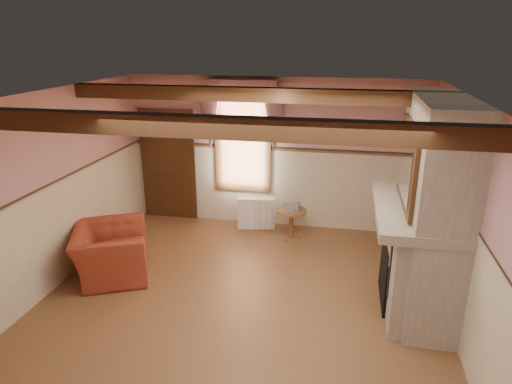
% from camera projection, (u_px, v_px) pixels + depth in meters
% --- Properties ---
extents(floor, '(5.50, 6.00, 0.01)m').
position_uv_depth(floor, '(238.00, 307.00, 6.18)').
color(floor, brown).
rests_on(floor, ground).
extents(ceiling, '(5.50, 6.00, 0.01)m').
position_uv_depth(ceiling, '(235.00, 99.00, 5.26)').
color(ceiling, silver).
rests_on(ceiling, wall_back).
extents(wall_back, '(5.50, 0.02, 2.80)m').
position_uv_depth(wall_back, '(275.00, 154.00, 8.50)').
color(wall_back, '#BB8287').
rests_on(wall_back, floor).
extents(wall_front, '(5.50, 0.02, 2.80)m').
position_uv_depth(wall_front, '(126.00, 378.00, 2.94)').
color(wall_front, '#BB8287').
rests_on(wall_front, floor).
extents(wall_left, '(0.02, 6.00, 2.80)m').
position_uv_depth(wall_left, '(41.00, 197.00, 6.24)').
color(wall_left, '#BB8287').
rests_on(wall_left, floor).
extents(wall_right, '(0.02, 6.00, 2.80)m').
position_uv_depth(wall_right, '(470.00, 229.00, 5.21)').
color(wall_right, '#BB8287').
rests_on(wall_right, floor).
extents(wainscot, '(5.50, 6.00, 1.50)m').
position_uv_depth(wainscot, '(237.00, 258.00, 5.93)').
color(wainscot, beige).
rests_on(wainscot, floor).
extents(chair_rail, '(5.50, 6.00, 0.08)m').
position_uv_depth(chair_rail, '(236.00, 204.00, 5.69)').
color(chair_rail, black).
rests_on(chair_rail, wainscot).
extents(firebox, '(0.20, 0.95, 0.90)m').
position_uv_depth(firebox, '(390.00, 271.00, 6.21)').
color(firebox, black).
rests_on(firebox, floor).
extents(armchair, '(1.43, 1.51, 0.77)m').
position_uv_depth(armchair, '(111.00, 252.00, 6.89)').
color(armchair, maroon).
rests_on(armchair, floor).
extents(side_table, '(0.67, 0.67, 0.55)m').
position_uv_depth(side_table, '(291.00, 224.00, 8.19)').
color(side_table, brown).
rests_on(side_table, floor).
extents(book_stack, '(0.30, 0.35, 0.20)m').
position_uv_depth(book_stack, '(291.00, 204.00, 8.10)').
color(book_stack, '#B7AD8C').
rests_on(book_stack, side_table).
extents(radiator, '(0.72, 0.30, 0.60)m').
position_uv_depth(radiator, '(256.00, 213.00, 8.64)').
color(radiator, white).
rests_on(radiator, floor).
extents(bowl, '(0.33, 0.33, 0.08)m').
position_uv_depth(bowl, '(419.00, 207.00, 5.70)').
color(bowl, brown).
rests_on(bowl, mantel).
extents(mantel_clock, '(0.14, 0.24, 0.20)m').
position_uv_depth(mantel_clock, '(411.00, 181.00, 6.51)').
color(mantel_clock, black).
rests_on(mantel_clock, mantel).
extents(oil_lamp, '(0.11, 0.11, 0.28)m').
position_uv_depth(oil_lamp, '(413.00, 181.00, 6.37)').
color(oil_lamp, '#B39232').
rests_on(oil_lamp, mantel).
extents(candle_red, '(0.06, 0.06, 0.16)m').
position_uv_depth(candle_red, '(422.00, 211.00, 5.46)').
color(candle_red, maroon).
rests_on(candle_red, mantel).
extents(jar_yellow, '(0.06, 0.06, 0.12)m').
position_uv_depth(jar_yellow, '(421.00, 209.00, 5.58)').
color(jar_yellow, gold).
rests_on(jar_yellow, mantel).
extents(fireplace, '(0.85, 2.00, 2.80)m').
position_uv_depth(fireplace, '(432.00, 208.00, 5.82)').
color(fireplace, gray).
rests_on(fireplace, floor).
extents(mantel, '(1.05, 2.05, 0.12)m').
position_uv_depth(mantel, '(417.00, 210.00, 5.87)').
color(mantel, gray).
rests_on(mantel, fireplace).
extents(overmantel_mirror, '(0.06, 1.44, 1.04)m').
position_uv_depth(overmantel_mirror, '(407.00, 164.00, 5.70)').
color(overmantel_mirror, silver).
rests_on(overmantel_mirror, fireplace).
extents(door, '(1.10, 0.10, 2.10)m').
position_uv_depth(door, '(168.00, 166.00, 8.95)').
color(door, black).
rests_on(door, floor).
extents(window, '(1.06, 0.08, 2.02)m').
position_uv_depth(window, '(243.00, 139.00, 8.50)').
color(window, white).
rests_on(window, wall_back).
extents(window_drapes, '(1.30, 0.14, 1.40)m').
position_uv_depth(window_drapes, '(241.00, 108.00, 8.22)').
color(window_drapes, gray).
rests_on(window_drapes, wall_back).
extents(ceiling_beam_front, '(5.50, 0.18, 0.20)m').
position_uv_depth(ceiling_beam_front, '(203.00, 127.00, 4.18)').
color(ceiling_beam_front, black).
rests_on(ceiling_beam_front, ceiling).
extents(ceiling_beam_back, '(5.50, 0.18, 0.20)m').
position_uv_depth(ceiling_beam_back, '(255.00, 95.00, 6.41)').
color(ceiling_beam_back, black).
rests_on(ceiling_beam_back, ceiling).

